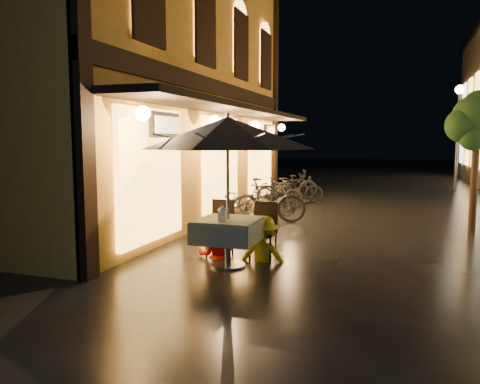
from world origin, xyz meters
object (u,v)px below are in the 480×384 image
at_px(cafe_table, 228,231).
at_px(bicycle_0, 243,202).
at_px(person_yellow, 264,217).
at_px(table_lantern, 222,213).
at_px(person_orange, 217,216).
at_px(patio_umbrella, 228,133).

distance_m(cafe_table, bicycle_0, 4.15).
height_order(cafe_table, person_yellow, person_yellow).
distance_m(table_lantern, bicycle_0, 4.40).
bearing_deg(bicycle_0, person_orange, -149.57).
relative_size(table_lantern, person_yellow, 0.17).
relative_size(patio_umbrella, person_orange, 1.96).
bearing_deg(bicycle_0, person_yellow, -136.62).
relative_size(person_orange, bicycle_0, 0.75).
distance_m(patio_umbrella, bicycle_0, 4.47).
relative_size(table_lantern, person_orange, 0.18).
height_order(person_orange, person_yellow, person_yellow).
bearing_deg(person_yellow, cafe_table, 48.46).
bearing_deg(person_yellow, patio_umbrella, 48.46).
xyz_separation_m(table_lantern, person_orange, (-0.43, 0.83, -0.21)).
height_order(table_lantern, person_orange, person_orange).
bearing_deg(table_lantern, patio_umbrella, 90.00).
bearing_deg(table_lantern, bicycle_0, 104.43).
relative_size(person_yellow, bicycle_0, 0.78).
height_order(cafe_table, patio_umbrella, patio_umbrella).
height_order(cafe_table, person_orange, person_orange).
xyz_separation_m(patio_umbrella, person_yellow, (0.43, 0.57, -1.41)).
distance_m(table_lantern, person_orange, 0.95).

